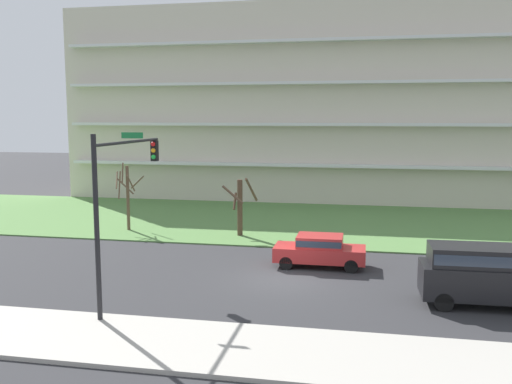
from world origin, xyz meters
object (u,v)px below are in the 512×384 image
object	(u,v)px
van_black_center_left	(491,271)
traffic_signal_mast	(120,188)
tree_far_left	(127,193)
tree_left	(240,205)
sedan_red_near_left	(320,249)

from	to	relation	value
van_black_center_left	traffic_signal_mast	distance (m)	14.54
tree_far_left	van_black_center_left	distance (m)	22.56
van_black_center_left	traffic_signal_mast	xyz separation A→B (m)	(-13.94, -2.62, 3.22)
tree_left	sedan_red_near_left	xyz separation A→B (m)	(5.34, -6.03, -1.09)
tree_far_left	tree_left	bearing A→B (deg)	-2.56
traffic_signal_mast	sedan_red_near_left	bearing A→B (deg)	45.44
tree_far_left	van_black_center_left	bearing A→B (deg)	-28.83
van_black_center_left	sedan_red_near_left	bearing A→B (deg)	145.60
tree_left	van_black_center_left	size ratio (longest dim) A/B	0.71
sedan_red_near_left	van_black_center_left	world-z (taller)	van_black_center_left
tree_far_left	sedan_red_near_left	world-z (taller)	tree_far_left
tree_far_left	van_black_center_left	xyz separation A→B (m)	(19.74, -10.87, -1.04)
tree_left	van_black_center_left	bearing A→B (deg)	-40.64
van_black_center_left	tree_far_left	bearing A→B (deg)	149.77
tree_left	sedan_red_near_left	bearing A→B (deg)	-48.48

